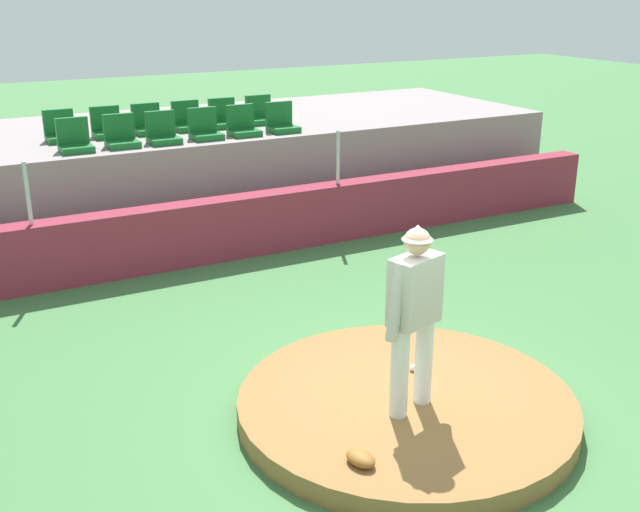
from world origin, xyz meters
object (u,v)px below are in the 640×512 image
(stadium_chair_2, at_px, (163,133))
(stadium_chair_7, at_px, (107,128))
(stadium_chair_9, at_px, (187,121))
(stadium_chair_1, at_px, (121,137))
(baseball, at_px, (413,368))
(stadium_chair_4, at_px, (243,126))
(pitcher, at_px, (414,305))
(stadium_chair_0, at_px, (75,141))
(stadium_chair_6, at_px, (61,132))
(fielding_glove, at_px, (361,458))
(stadium_chair_11, at_px, (260,115))
(stadium_chair_5, at_px, (281,122))
(stadium_chair_8, at_px, (148,124))
(stadium_chair_10, at_px, (224,118))
(stadium_chair_3, at_px, (205,129))

(stadium_chair_2, xyz_separation_m, stadium_chair_7, (-0.66, 0.92, 0.00))
(stadium_chair_9, bearing_deg, stadium_chair_1, 32.40)
(baseball, xyz_separation_m, stadium_chair_1, (-1.38, 6.12, 1.54))
(stadium_chair_4, bearing_deg, stadium_chair_1, -0.18)
(baseball, xyz_separation_m, stadium_chair_7, (-1.38, 7.02, 1.54))
(baseball, bearing_deg, pitcher, -126.64)
(stadium_chair_0, relative_size, stadium_chair_1, 1.00)
(stadium_chair_6, bearing_deg, baseball, 106.89)
(stadium_chair_4, bearing_deg, stadium_chair_2, 0.69)
(fielding_glove, relative_size, stadium_chair_4, 0.60)
(fielding_glove, height_order, stadium_chair_11, stadium_chair_11)
(stadium_chair_4, xyz_separation_m, stadium_chair_9, (-0.67, 0.89, 0.00))
(stadium_chair_5, bearing_deg, stadium_chair_6, -14.53)
(stadium_chair_1, height_order, stadium_chair_4, same)
(stadium_chair_2, relative_size, stadium_chair_8, 1.00)
(fielding_glove, relative_size, stadium_chair_9, 0.60)
(stadium_chair_4, height_order, stadium_chair_9, same)
(stadium_chair_8, relative_size, stadium_chair_10, 1.00)
(stadium_chair_1, relative_size, stadium_chair_8, 1.00)
(baseball, bearing_deg, stadium_chair_5, 77.18)
(stadium_chair_1, bearing_deg, stadium_chair_6, -50.04)
(stadium_chair_8, bearing_deg, stadium_chair_9, 179.05)
(stadium_chair_10, bearing_deg, stadium_chair_2, 32.58)
(stadium_chair_11, bearing_deg, stadium_chair_7, 0.14)
(stadium_chair_11, bearing_deg, pitcher, 76.37)
(stadium_chair_5, xyz_separation_m, stadium_chair_7, (-2.77, 0.91, 0.00))
(stadium_chair_6, relative_size, stadium_chair_9, 1.00)
(stadium_chair_1, xyz_separation_m, stadium_chair_2, (0.66, -0.02, 0.00))
(stadium_chair_0, xyz_separation_m, stadium_chair_9, (2.10, 0.90, 0.00))
(stadium_chair_7, bearing_deg, baseball, 101.13)
(baseball, height_order, stadium_chair_3, stadium_chair_3)
(stadium_chair_2, bearing_deg, stadium_chair_5, -179.77)
(stadium_chair_4, distance_m, stadium_chair_8, 1.63)
(stadium_chair_4, bearing_deg, stadium_chair_8, -33.31)
(stadium_chair_1, relative_size, stadium_chair_11, 1.00)
(stadium_chair_4, bearing_deg, fielding_glove, 74.56)
(stadium_chair_6, height_order, stadium_chair_11, same)
(baseball, height_order, stadium_chair_6, stadium_chair_6)
(stadium_chair_10, bearing_deg, stadium_chair_8, -0.84)
(stadium_chair_2, relative_size, stadium_chair_10, 1.00)
(baseball, relative_size, stadium_chair_5, 0.15)
(stadium_chair_0, distance_m, stadium_chair_1, 0.71)
(stadium_chair_7, relative_size, stadium_chair_9, 1.00)
(fielding_glove, height_order, stadium_chair_3, stadium_chair_3)
(stadium_chair_4, relative_size, stadium_chair_11, 1.00)
(stadium_chair_3, height_order, stadium_chair_9, same)
(stadium_chair_10, bearing_deg, pitcher, 81.55)
(fielding_glove, bearing_deg, stadium_chair_1, 169.24)
(pitcher, relative_size, stadium_chair_3, 3.69)
(stadium_chair_9, bearing_deg, stadium_chair_2, 51.24)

